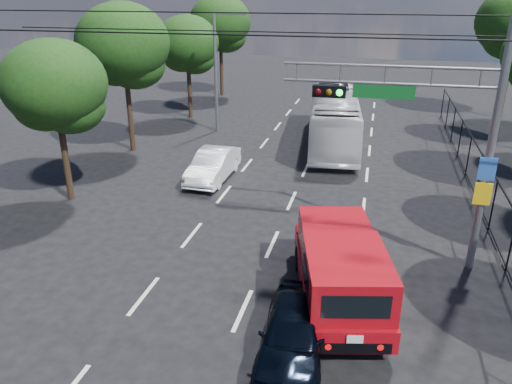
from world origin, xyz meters
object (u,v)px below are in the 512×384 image
(red_pickup, at_px, (339,267))
(white_bus, at_px, (335,118))
(signal_mast, at_px, (453,104))
(navy_hatchback, at_px, (293,331))
(white_van, at_px, (213,165))

(red_pickup, xyz_separation_m, white_bus, (-1.63, 15.86, 0.36))
(red_pickup, relative_size, white_bus, 0.56)
(signal_mast, bearing_deg, navy_hatchback, -123.79)
(navy_hatchback, bearing_deg, white_bus, 89.86)
(signal_mast, distance_m, red_pickup, 5.77)
(signal_mast, xyz_separation_m, white_van, (-9.31, 5.71, -4.55))
(navy_hatchback, bearing_deg, white_van, 114.54)
(signal_mast, bearing_deg, red_pickup, -132.90)
(signal_mast, height_order, red_pickup, signal_mast)
(navy_hatchback, xyz_separation_m, white_van, (-5.69, 11.13, 0.04))
(signal_mast, relative_size, red_pickup, 1.57)
(signal_mast, distance_m, white_bus, 14.12)
(signal_mast, xyz_separation_m, white_bus, (-4.39, 12.89, -3.74))
(navy_hatchback, bearing_deg, signal_mast, 53.69)
(navy_hatchback, height_order, white_van, white_van)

